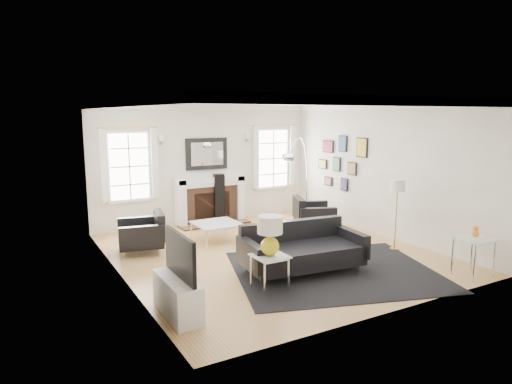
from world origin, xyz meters
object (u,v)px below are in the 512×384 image
armchair_right (311,215)px  coffee_table (217,224)px  arc_floor_lamp (299,178)px  gourd_lamp (270,233)px  sofa (301,250)px  fireplace (210,201)px  armchair_left (144,234)px

armchair_right → coffee_table: size_ratio=1.32×
armchair_right → coffee_table: 2.26m
coffee_table → arc_floor_lamp: arc_floor_lamp is taller
coffee_table → armchair_right: bearing=-4.8°
coffee_table → gourd_lamp: gourd_lamp is taller
gourd_lamp → arc_floor_lamp: size_ratio=0.28×
sofa → armchair_right: (1.78, 2.13, -0.01)m
fireplace → armchair_left: size_ratio=1.60×
sofa → arc_floor_lamp: arc_floor_lamp is taller
armchair_left → gourd_lamp: (1.08, -2.83, 0.53)m
gourd_lamp → arc_floor_lamp: (2.51, 2.89, 0.29)m
sofa → gourd_lamp: 1.11m
armchair_left → arc_floor_lamp: size_ratio=0.49×
fireplace → armchair_right: size_ratio=1.46×
fireplace → arc_floor_lamp: size_ratio=0.79×
armchair_right → coffee_table: (-2.25, 0.19, 0.01)m
armchair_left → coffee_table: bearing=-2.2°
fireplace → armchair_left: (-2.04, -1.51, -0.20)m
coffee_table → arc_floor_lamp: size_ratio=0.41×
armchair_left → coffee_table: 1.49m
coffee_table → arc_floor_lamp: (2.10, 0.13, 0.80)m
fireplace → gourd_lamp: bearing=-102.5°
sofa → coffee_table: 2.36m
sofa → armchair_right: 2.78m
armchair_left → gourd_lamp: gourd_lamp is taller
fireplace → armchair_left: bearing=-143.5°
arc_floor_lamp → armchair_left: bearing=-178.9°
fireplace → gourd_lamp: 4.46m
fireplace → arc_floor_lamp: (1.55, -1.44, 0.62)m
coffee_table → gourd_lamp: 2.85m
armchair_left → gourd_lamp: 3.07m
fireplace → arc_floor_lamp: bearing=-43.0°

